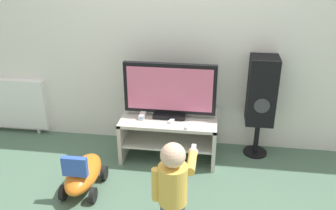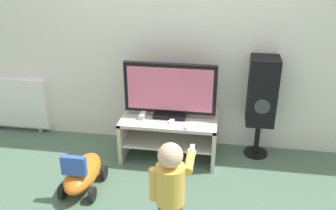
{
  "view_description": "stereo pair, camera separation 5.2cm",
  "coord_description": "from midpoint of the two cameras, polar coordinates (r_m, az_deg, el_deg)",
  "views": [
    {
      "loc": [
        0.44,
        -2.98,
        2.05
      ],
      "look_at": [
        0.0,
        0.15,
        0.61
      ],
      "focal_mm": 40.0,
      "sensor_mm": 36.0,
      "label": 1
    },
    {
      "loc": [
        0.49,
        -2.97,
        2.05
      ],
      "look_at": [
        0.0,
        0.15,
        0.61
      ],
      "focal_mm": 40.0,
      "sensor_mm": 36.0,
      "label": 2
    }
  ],
  "objects": [
    {
      "name": "radiator",
      "position": [
        4.51,
        -23.08,
        0.21
      ],
      "size": [
        0.81,
        0.08,
        0.63
      ],
      "color": "white",
      "rests_on": "ground_plane"
    },
    {
      "name": "child",
      "position": [
        2.65,
        0.24,
        -12.0
      ],
      "size": [
        0.31,
        0.46,
        0.8
      ],
      "color": "#3F4C72",
      "rests_on": "ground_plane"
    },
    {
      "name": "remote_primary",
      "position": [
        3.45,
        2.89,
        -3.22
      ],
      "size": [
        0.09,
        0.13,
        0.03
      ],
      "color": "white",
      "rests_on": "tv_stand"
    },
    {
      "name": "television",
      "position": [
        3.56,
        -0.14,
        2.15
      ],
      "size": [
        0.88,
        0.2,
        0.54
      ],
      "color": "black",
      "rests_on": "tv_stand"
    },
    {
      "name": "wall_back",
      "position": [
        3.67,
        0.55,
        12.76
      ],
      "size": [
        10.0,
        0.06,
        2.6
      ],
      "color": "silver",
      "rests_on": "ground_plane"
    },
    {
      "name": "game_console",
      "position": [
        3.65,
        -4.22,
        -1.4
      ],
      "size": [
        0.05,
        0.19,
        0.05
      ],
      "color": "white",
      "rests_on": "tv_stand"
    },
    {
      "name": "ground_plane",
      "position": [
        3.64,
        -0.76,
        -9.73
      ],
      "size": [
        16.0,
        16.0,
        0.0
      ],
      "primitive_type": "plane",
      "color": "#4C6B56"
    },
    {
      "name": "tv_stand",
      "position": [
        3.71,
        -0.19,
        -3.88
      ],
      "size": [
        0.93,
        0.52,
        0.43
      ],
      "color": "beige",
      "rests_on": "ground_plane"
    },
    {
      "name": "remote_secondary",
      "position": [
        3.56,
        0.27,
        -2.28
      ],
      "size": [
        0.08,
        0.13,
        0.03
      ],
      "color": "white",
      "rests_on": "tv_stand"
    },
    {
      "name": "speaker_tower",
      "position": [
        3.68,
        13.67,
        1.77
      ],
      "size": [
        0.26,
        0.27,
        1.03
      ],
      "color": "black",
      "rests_on": "ground_plane"
    },
    {
      "name": "ride_on_toy",
      "position": [
        3.38,
        -13.24,
        -10.18
      ],
      "size": [
        0.3,
        0.58,
        0.42
      ],
      "color": "orange",
      "rests_on": "ground_plane"
    }
  ]
}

